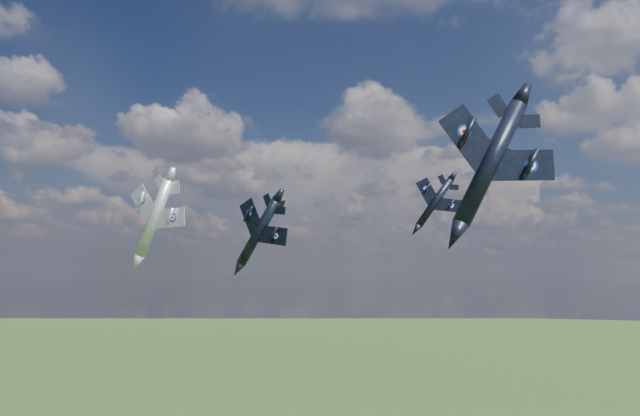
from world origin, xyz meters
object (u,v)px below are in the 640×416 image
(jet_high_navy, at_px, (435,202))
(jet_right_navy, at_px, (490,163))
(jet_lead_navy, at_px, (259,232))
(jet_left_silver, at_px, (154,218))

(jet_high_navy, bearing_deg, jet_right_navy, -85.79)
(jet_right_navy, bearing_deg, jet_lead_navy, 122.50)
(jet_lead_navy, height_order, jet_left_silver, jet_left_silver)
(jet_high_navy, relative_size, jet_left_silver, 0.75)
(jet_right_navy, relative_size, jet_high_navy, 1.19)
(jet_lead_navy, relative_size, jet_right_navy, 0.89)
(jet_lead_navy, height_order, jet_right_navy, jet_right_navy)
(jet_right_navy, bearing_deg, jet_high_navy, 81.87)
(jet_high_navy, distance_m, jet_left_silver, 44.12)
(jet_right_navy, relative_size, jet_left_silver, 0.89)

